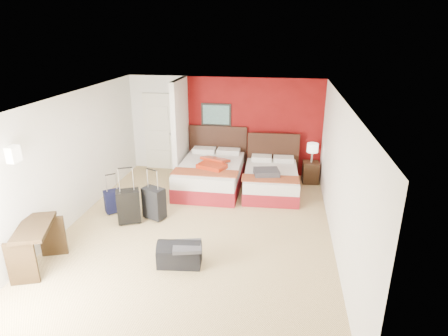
% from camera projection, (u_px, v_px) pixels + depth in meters
% --- Properties ---
extents(ground, '(6.50, 6.50, 0.00)m').
position_uv_depth(ground, '(198.00, 230.00, 7.21)').
color(ground, '#D1B880').
rests_on(ground, ground).
extents(room_walls, '(5.02, 6.52, 2.50)m').
position_uv_depth(room_walls, '(148.00, 143.00, 8.29)').
color(room_walls, white).
rests_on(room_walls, ground).
extents(red_accent_panel, '(3.50, 0.04, 2.50)m').
position_uv_depth(red_accent_panel, '(253.00, 127.00, 9.65)').
color(red_accent_panel, maroon).
rests_on(red_accent_panel, ground).
extents(partition_wall, '(0.12, 1.20, 2.50)m').
position_uv_depth(partition_wall, '(180.00, 130.00, 9.34)').
color(partition_wall, silver).
rests_on(partition_wall, ground).
extents(entry_door, '(0.82, 0.06, 2.05)m').
position_uv_depth(entry_door, '(159.00, 132.00, 10.07)').
color(entry_door, silver).
rests_on(entry_door, ground).
extents(bed_left, '(1.44, 2.06, 0.62)m').
position_uv_depth(bed_left, '(210.00, 176.00, 9.03)').
color(bed_left, white).
rests_on(bed_left, ground).
extents(bed_right, '(1.30, 1.81, 0.53)m').
position_uv_depth(bed_right, '(271.00, 181.00, 8.82)').
color(bed_right, white).
rests_on(bed_right, ground).
extents(red_suitcase_open, '(0.88, 1.01, 0.11)m').
position_uv_depth(red_suitcase_open, '(214.00, 163.00, 8.80)').
color(red_suitcase_open, '#A9280E').
rests_on(red_suitcase_open, bed_left).
extents(jacket_bundle, '(0.63, 0.54, 0.13)m').
position_uv_depth(jacket_bundle, '(266.00, 172.00, 8.44)').
color(jacket_bundle, '#3D3D43').
rests_on(jacket_bundle, bed_right).
extents(nightstand, '(0.41, 0.41, 0.53)m').
position_uv_depth(nightstand, '(310.00, 172.00, 9.37)').
color(nightstand, '#321E10').
rests_on(nightstand, ground).
extents(table_lamp, '(0.34, 0.34, 0.48)m').
position_uv_depth(table_lamp, '(312.00, 153.00, 9.19)').
color(table_lamp, silver).
rests_on(table_lamp, nightstand).
extents(suitcase_black, '(0.51, 0.43, 0.66)m').
position_uv_depth(suitcase_black, '(129.00, 207.00, 7.38)').
color(suitcase_black, black).
rests_on(suitcase_black, ground).
extents(suitcase_charcoal, '(0.50, 0.41, 0.63)m').
position_uv_depth(suitcase_charcoal, '(154.00, 204.00, 7.55)').
color(suitcase_charcoal, black).
rests_on(suitcase_charcoal, ground).
extents(suitcase_navy, '(0.39, 0.37, 0.47)m').
position_uv_depth(suitcase_navy, '(113.00, 202.00, 7.82)').
color(suitcase_navy, black).
rests_on(suitcase_navy, ground).
extents(duffel_bag, '(0.74, 0.45, 0.35)m').
position_uv_depth(duffel_bag, '(180.00, 255.00, 6.11)').
color(duffel_bag, black).
rests_on(duffel_bag, ground).
extents(jacket_draped, '(0.53, 0.48, 0.06)m').
position_uv_depth(jacket_draped, '(187.00, 246.00, 5.97)').
color(jacket_draped, '#38383D').
rests_on(jacket_draped, duffel_bag).
extents(desk, '(0.75, 1.03, 0.78)m').
position_uv_depth(desk, '(38.00, 247.00, 5.93)').
color(desk, black).
rests_on(desk, ground).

